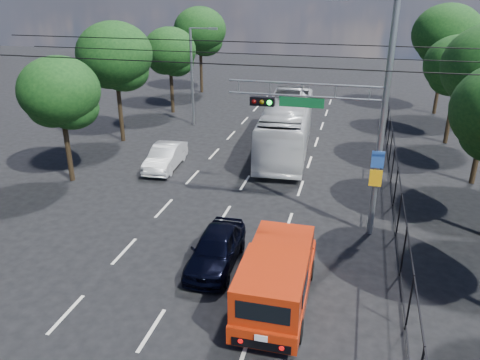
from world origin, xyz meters
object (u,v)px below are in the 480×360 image
(signal_mast, at_px, (352,112))
(navy_hatchback, at_px, (216,248))
(white_van, at_px, (166,157))
(red_pickup, at_px, (277,277))
(white_bus, at_px, (287,126))

(signal_mast, relative_size, navy_hatchback, 2.31)
(navy_hatchback, xyz_separation_m, white_van, (-5.82, 8.97, -0.02))
(red_pickup, bearing_deg, signal_mast, 72.87)
(white_bus, bearing_deg, red_pickup, -85.86)
(navy_hatchback, bearing_deg, red_pickup, -35.99)
(red_pickup, relative_size, white_bus, 0.49)
(signal_mast, relative_size, white_bus, 0.83)
(signal_mast, height_order, navy_hatchback, signal_mast)
(signal_mast, bearing_deg, white_bus, 112.29)
(signal_mast, xyz_separation_m, red_pickup, (-1.79, -5.80, -4.13))
(signal_mast, bearing_deg, white_van, 154.05)
(navy_hatchback, distance_m, white_van, 10.70)
(signal_mast, bearing_deg, red_pickup, -107.13)
(navy_hatchback, bearing_deg, white_bus, 86.87)
(navy_hatchback, xyz_separation_m, white_bus, (0.40, 13.81, 0.90))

